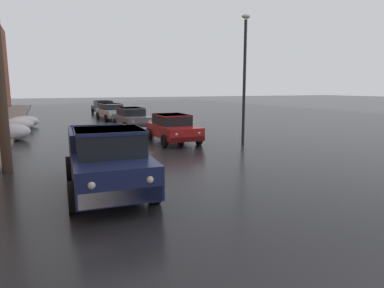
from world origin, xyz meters
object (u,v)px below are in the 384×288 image
Objects in this scene: pickup_truck_darkblue_approaching_near_lane at (107,159)px; street_lamp_post at (245,74)px; sedan_white_parked_far_down_block at (111,111)px; sedan_darkblue_queued_behind_truck at (104,107)px; sedan_red_parked_kerbside_close at (173,128)px; sedan_grey_parked_kerbside_mid at (131,117)px.

street_lamp_post is (7.46, 5.01, 2.54)m from pickup_truck_darkblue_approaching_near_lane.
sedan_white_parked_far_down_block is 6.55m from sedan_darkblue_queued_behind_truck.
sedan_red_parked_kerbside_close is at bearing -87.99° from sedan_white_parked_far_down_block.
sedan_darkblue_queued_behind_truck is at bearing 90.13° from sedan_red_parked_kerbside_close.
sedan_white_parked_far_down_block is (4.10, 20.78, -0.13)m from pickup_truck_darkblue_approaching_near_lane.
sedan_white_parked_far_down_block is (-0.48, 13.67, 0.00)m from sedan_red_parked_kerbside_close.
sedan_white_parked_far_down_block is at bearing -93.79° from sedan_darkblue_queued_behind_truck.
sedan_darkblue_queued_behind_truck is at bearing 97.48° from street_lamp_post.
street_lamp_post is at bearing 33.90° from pickup_truck_darkblue_approaching_near_lane.
sedan_white_parked_far_down_block is at bearing 92.01° from sedan_red_parked_kerbside_close.
street_lamp_post is at bearing -82.52° from sedan_darkblue_queued_behind_truck.
sedan_red_parked_kerbside_close is 0.91× the size of sedan_darkblue_queued_behind_truck.
sedan_grey_parked_kerbside_mid is 0.72× the size of street_lamp_post.
sedan_darkblue_queued_behind_truck is at bearing 88.25° from sedan_grey_parked_kerbside_mid.
pickup_truck_darkblue_approaching_near_lane is 14.42m from sedan_grey_parked_kerbside_mid.
sedan_red_parked_kerbside_close is 4.45m from street_lamp_post.
sedan_grey_parked_kerbside_mid is (4.12, 13.82, -0.13)m from pickup_truck_darkblue_approaching_near_lane.
pickup_truck_darkblue_approaching_near_lane is 9.34m from street_lamp_post.
street_lamp_post is (3.34, -8.81, 2.67)m from sedan_grey_parked_kerbside_mid.
pickup_truck_darkblue_approaching_near_lane reaches higher than sedan_white_parked_far_down_block.
sedan_red_parked_kerbside_close is 13.68m from sedan_white_parked_far_down_block.
sedan_darkblue_queued_behind_truck is (0.41, 13.50, 0.00)m from sedan_grey_parked_kerbside_mid.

